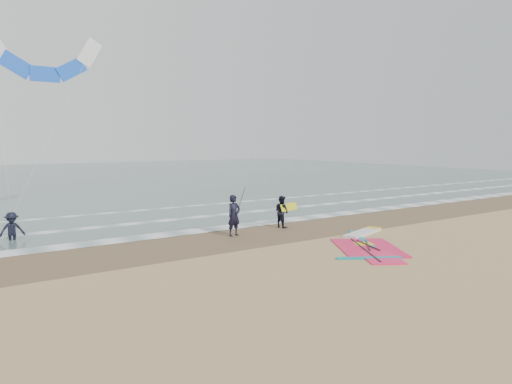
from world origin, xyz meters
TOP-DOWN VIEW (x-y plane):
  - ground at (0.00, 0.00)m, footprint 120.00×120.00m
  - sea_water at (0.00, 48.00)m, footprint 120.00×80.00m
  - wet_sand_band at (0.00, 6.00)m, footprint 120.00×5.00m
  - foam_waterline at (0.00, 10.44)m, footprint 120.00×9.15m
  - windsurf_rig at (2.97, 1.45)m, footprint 5.97×5.66m
  - person_standing at (-1.02, 6.22)m, footprint 0.79×0.59m
  - person_walking at (2.19, 6.73)m, footprint 0.74×0.89m
  - person_wading at (-9.96, 10.90)m, footprint 1.10×0.65m
  - held_pole at (-0.72, 6.22)m, footprint 0.17×0.86m
  - carried_kiteboard at (2.59, 6.63)m, footprint 1.30×0.51m
  - surf_kite at (-7.51, 15.58)m, footprint 6.35×4.80m

SIDE VIEW (x-z plane):
  - ground at x=0.00m, z-range 0.00..0.00m
  - wet_sand_band at x=0.00m, z-range 0.00..0.01m
  - sea_water at x=0.00m, z-range 0.00..0.02m
  - foam_waterline at x=0.00m, z-range 0.02..0.04m
  - windsurf_rig at x=2.97m, z-range -0.03..0.11m
  - person_wading at x=-9.96m, z-range 0.00..1.66m
  - person_walking at x=2.19m, z-range 0.00..1.67m
  - person_standing at x=-1.02m, z-range 0.00..1.98m
  - carried_kiteboard at x=2.59m, z-range 0.86..1.26m
  - held_pole at x=-0.72m, z-range 0.54..2.36m
  - surf_kite at x=-7.51m, z-range 4.18..13.56m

